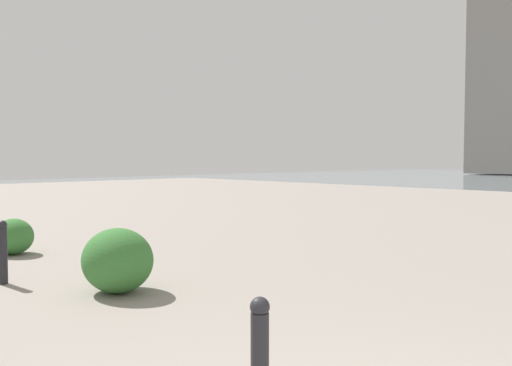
# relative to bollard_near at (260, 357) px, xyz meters

# --- Properties ---
(bollard_near) EXTENTS (0.13, 0.13, 0.82)m
(bollard_near) POSITION_rel_bollard_near_xyz_m (0.00, 0.00, 0.00)
(bollard_near) COLOR #232328
(bollard_near) RESTS_ON ground
(bollard_mid) EXTENTS (0.13, 0.13, 0.87)m
(bollard_mid) POSITION_rel_bollard_near_xyz_m (5.09, -0.11, 0.02)
(bollard_mid) COLOR #232328
(bollard_mid) RESTS_ON ground
(shrub_low) EXTENTS (0.75, 0.68, 0.64)m
(shrub_low) POSITION_rel_bollard_near_xyz_m (7.28, -1.01, -0.11)
(shrub_low) COLOR #387533
(shrub_low) RESTS_ON ground
(shrub_round) EXTENTS (0.97, 0.87, 0.82)m
(shrub_round) POSITION_rel_bollard_near_xyz_m (3.60, -1.00, -0.02)
(shrub_round) COLOR #387533
(shrub_round) RESTS_ON ground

